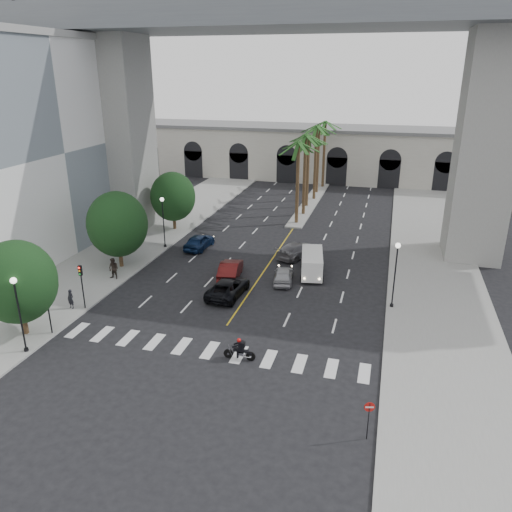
{
  "coord_description": "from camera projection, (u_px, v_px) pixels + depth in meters",
  "views": [
    {
      "loc": [
        10.51,
        -28.17,
        17.41
      ],
      "look_at": [
        1.08,
        6.0,
        4.01
      ],
      "focal_mm": 35.0,
      "sensor_mm": 36.0,
      "label": 1
    }
  ],
  "objects": [
    {
      "name": "street_tree_far",
      "position": [
        173.0,
        197.0,
        55.87
      ],
      "size": [
        5.04,
        5.04,
        6.68
      ],
      "color": "#382616",
      "rests_on": "ground"
    },
    {
      "name": "car_d",
      "position": [
        296.0,
        250.0,
        48.79
      ],
      "size": [
        3.87,
        5.4,
        1.45
      ],
      "primitive_type": "imported",
      "rotation": [
        0.0,
        0.0,
        2.73
      ],
      "color": "slate",
      "rests_on": "ground"
    },
    {
      "name": "street_tree_mid",
      "position": [
        117.0,
        224.0,
        44.94
      ],
      "size": [
        5.44,
        5.44,
        7.21
      ],
      "color": "#382616",
      "rests_on": "ground"
    },
    {
      "name": "palm_f",
      "position": [
        325.0,
        125.0,
        74.06
      ],
      "size": [
        3.2,
        3.2,
        10.7
      ],
      "color": "#47331E",
      "rests_on": "ground"
    },
    {
      "name": "sidewalk_left",
      "position": [
        129.0,
        247.0,
        51.4
      ],
      "size": [
        8.0,
        100.0,
        0.15
      ],
      "primitive_type": "cube",
      "color": "gray",
      "rests_on": "ground"
    },
    {
      "name": "pedestrian_b",
      "position": [
        114.0,
        269.0,
        43.23
      ],
      "size": [
        1.0,
        0.83,
        1.9
      ],
      "primitive_type": "imported",
      "rotation": [
        0.0,
        0.0,
        -0.12
      ],
      "color": "black",
      "rests_on": "sidewalk_left"
    },
    {
      "name": "pedestrian_a",
      "position": [
        71.0,
        299.0,
        37.99
      ],
      "size": [
        0.61,
        0.46,
        1.52
      ],
      "primitive_type": "imported",
      "rotation": [
        0.0,
        0.0,
        -0.19
      ],
      "color": "black",
      "rests_on": "sidewalk_left"
    },
    {
      "name": "bridge",
      "position": [
        326.0,
        55.0,
        46.62
      ],
      "size": [
        75.0,
        13.0,
        26.0
      ],
      "color": "gray",
      "rests_on": "ground"
    },
    {
      "name": "cargo_van",
      "position": [
        312.0,
        263.0,
        44.32
      ],
      "size": [
        2.63,
        5.12,
        2.08
      ],
      "rotation": [
        0.0,
        0.0,
        0.17
      ],
      "color": "silver",
      "rests_on": "ground"
    },
    {
      "name": "median",
      "position": [
        310.0,
        203.0,
        68.4
      ],
      "size": [
        2.0,
        24.0,
        0.2
      ],
      "primitive_type": "cube",
      "color": "gray",
      "rests_on": "ground"
    },
    {
      "name": "lamp_post_left_far",
      "position": [
        163.0,
        218.0,
        50.3
      ],
      "size": [
        0.4,
        0.4,
        5.35
      ],
      "color": "black",
      "rests_on": "ground"
    },
    {
      "name": "street_tree_near",
      "position": [
        17.0,
        282.0,
        33.28
      ],
      "size": [
        5.2,
        5.2,
        6.89
      ],
      "color": "#382616",
      "rests_on": "ground"
    },
    {
      "name": "sidewalk_right",
      "position": [
        435.0,
        278.0,
        43.94
      ],
      "size": [
        8.0,
        100.0,
        0.15
      ],
      "primitive_type": "cube",
      "color": "gray",
      "rests_on": "ground"
    },
    {
      "name": "traffic_signal_near",
      "position": [
        47.0,
        302.0,
        33.84
      ],
      "size": [
        0.25,
        0.18,
        3.65
      ],
      "color": "black",
      "rests_on": "ground"
    },
    {
      "name": "car_b",
      "position": [
        230.0,
        270.0,
        43.88
      ],
      "size": [
        2.38,
        4.96,
        1.57
      ],
      "primitive_type": "imported",
      "rotation": [
        0.0,
        0.0,
        3.3
      ],
      "color": "#440E0D",
      "rests_on": "ground"
    },
    {
      "name": "car_e",
      "position": [
        199.0,
        241.0,
        51.01
      ],
      "size": [
        2.12,
        4.64,
        1.54
      ],
      "primitive_type": "imported",
      "rotation": [
        0.0,
        0.0,
        3.07
      ],
      "color": "#0E2145",
      "rests_on": "ground"
    },
    {
      "name": "pier_building",
      "position": [
        329.0,
        153.0,
        82.26
      ],
      "size": [
        71.0,
        10.5,
        8.5
      ],
      "color": "beige",
      "rests_on": "ground"
    },
    {
      "name": "car_a",
      "position": [
        283.0,
        275.0,
        43.02
      ],
      "size": [
        2.13,
        4.12,
        1.34
      ],
      "primitive_type": "imported",
      "rotation": [
        0.0,
        0.0,
        3.28
      ],
      "color": "#99999E",
      "rests_on": "ground"
    },
    {
      "name": "palm_a",
      "position": [
        299.0,
        147.0,
        56.21
      ],
      "size": [
        3.2,
        3.2,
        10.3
      ],
      "color": "#47331E",
      "rests_on": "ground"
    },
    {
      "name": "ground",
      "position": [
        218.0,
        339.0,
        34.17
      ],
      "size": [
        140.0,
        140.0,
        0.0
      ],
      "primitive_type": "plane",
      "color": "black",
      "rests_on": "ground"
    },
    {
      "name": "palm_b",
      "position": [
        306.0,
        140.0,
        59.69
      ],
      "size": [
        3.2,
        3.2,
        10.6
      ],
      "color": "#47331E",
      "rests_on": "ground"
    },
    {
      "name": "palm_d",
      "position": [
        317.0,
        130.0,
        66.8
      ],
      "size": [
        3.2,
        3.2,
        10.9
      ],
      "color": "#47331E",
      "rests_on": "ground"
    },
    {
      "name": "car_c",
      "position": [
        228.0,
        287.0,
        40.47
      ],
      "size": [
        2.71,
        5.3,
        1.43
      ],
      "primitive_type": "imported",
      "rotation": [
        0.0,
        0.0,
        3.08
      ],
      "color": "black",
      "rests_on": "ground"
    },
    {
      "name": "palm_e",
      "position": [
        319.0,
        130.0,
        70.63
      ],
      "size": [
        3.2,
        3.2,
        10.4
      ],
      "color": "#47331E",
      "rests_on": "ground"
    },
    {
      "name": "traffic_signal_far",
      "position": [
        81.0,
        280.0,
        37.45
      ],
      "size": [
        0.25,
        0.18,
        3.65
      ],
      "color": "black",
      "rests_on": "ground"
    },
    {
      "name": "motorcycle_rider",
      "position": [
        240.0,
        350.0,
        31.57
      ],
      "size": [
        2.09,
        0.56,
        1.5
      ],
      "rotation": [
        0.0,
        0.0,
        0.04
      ],
      "color": "black",
      "rests_on": "ground"
    },
    {
      "name": "lamp_post_left_near",
      "position": [
        19.0,
        309.0,
        31.36
      ],
      "size": [
        0.4,
        0.4,
        5.35
      ],
      "color": "black",
      "rests_on": "ground"
    },
    {
      "name": "palm_c",
      "position": [
        309.0,
        139.0,
        63.53
      ],
      "size": [
        3.2,
        3.2,
        10.1
      ],
      "color": "#47331E",
      "rests_on": "ground"
    },
    {
      "name": "lamp_post_right",
      "position": [
        395.0,
        270.0,
        37.41
      ],
      "size": [
        0.4,
        0.4,
        5.35
      ],
      "color": "black",
      "rests_on": "ground"
    },
    {
      "name": "do_not_enter_sign",
      "position": [
        369.0,
        413.0,
        24.42
      ],
      "size": [
        0.53,
        0.16,
        2.2
      ],
      "rotation": [
        0.0,
        0.0,
        0.26
      ],
      "color": "black",
      "rests_on": "ground"
    }
  ]
}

